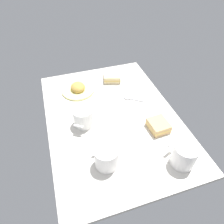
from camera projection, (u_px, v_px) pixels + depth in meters
The scene contains 8 objects.
tabletop at pixel (112, 118), 103.53cm from camera, with size 90.00×64.00×2.00cm, color beige.
plate_of_food at pixel (78, 89), 116.75cm from camera, with size 18.64×18.64×5.05cm.
coffee_mug_black at pixel (184, 155), 79.92cm from camera, with size 12.18×9.55×10.32cm.
coffee_mug_milky at pixel (83, 117), 95.85cm from camera, with size 11.89×10.30×9.28cm.
coffee_mug_spare at pixel (106, 157), 79.68cm from camera, with size 12.24×9.59×9.70cm.
sandwich_main at pixel (158, 126), 95.28cm from camera, with size 9.94×9.05×4.40cm.
sandwich_side at pixel (112, 76), 124.73cm from camera, with size 13.39×12.67×4.40cm.
spoon at pixel (131, 99), 112.07cm from camera, with size 8.55×10.95×0.80cm.
Camera 1 is at (-68.98, 22.16, 75.00)cm, focal length 32.58 mm.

